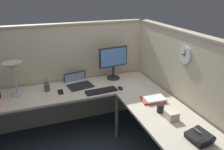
{
  "coord_description": "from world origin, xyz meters",
  "views": [
    {
      "loc": [
        -0.81,
        -2.28,
        2.04
      ],
      "look_at": [
        0.14,
        0.29,
        0.94
      ],
      "focal_mm": 34.79,
      "sensor_mm": 36.0,
      "label": 1
    }
  ],
  "objects_px": {
    "cell_phone": "(61,92)",
    "book_stack": "(153,99)",
    "keyboard": "(101,91)",
    "coffee_mug": "(160,108)",
    "monitor": "(113,60)",
    "wall_clock": "(185,55)",
    "computer_mouse": "(120,88)",
    "pen_cup": "(47,87)",
    "laptop": "(78,82)",
    "tissue_box": "(172,115)",
    "office_phone": "(200,137)",
    "desk_lamp_dome": "(13,69)"
  },
  "relations": [
    {
      "from": "cell_phone",
      "to": "coffee_mug",
      "type": "relative_size",
      "value": 1.5
    },
    {
      "from": "monitor",
      "to": "book_stack",
      "type": "xyz_separation_m",
      "value": [
        0.22,
        -0.85,
        -0.27
      ]
    },
    {
      "from": "monitor",
      "to": "book_stack",
      "type": "relative_size",
      "value": 1.58
    },
    {
      "from": "laptop",
      "to": "pen_cup",
      "type": "height_order",
      "value": "pen_cup"
    },
    {
      "from": "desk_lamp_dome",
      "to": "monitor",
      "type": "bearing_deg",
      "value": 3.03
    },
    {
      "from": "desk_lamp_dome",
      "to": "cell_phone",
      "type": "relative_size",
      "value": 3.09
    },
    {
      "from": "laptop",
      "to": "cell_phone",
      "type": "relative_size",
      "value": 3.0
    },
    {
      "from": "keyboard",
      "to": "cell_phone",
      "type": "bearing_deg",
      "value": 159.14
    },
    {
      "from": "wall_clock",
      "to": "cell_phone",
      "type": "bearing_deg",
      "value": 151.52
    },
    {
      "from": "pen_cup",
      "to": "book_stack",
      "type": "relative_size",
      "value": 0.57
    },
    {
      "from": "computer_mouse",
      "to": "tissue_box",
      "type": "xyz_separation_m",
      "value": [
        0.24,
        -0.88,
        0.03
      ]
    },
    {
      "from": "cell_phone",
      "to": "wall_clock",
      "type": "xyz_separation_m",
      "value": [
        1.37,
        -0.74,
        0.58
      ]
    },
    {
      "from": "computer_mouse",
      "to": "wall_clock",
      "type": "distance_m",
      "value": 0.98
    },
    {
      "from": "office_phone",
      "to": "coffee_mug",
      "type": "xyz_separation_m",
      "value": [
        -0.07,
        0.56,
        0.01
      ]
    },
    {
      "from": "pen_cup",
      "to": "laptop",
      "type": "bearing_deg",
      "value": 9.78
    },
    {
      "from": "laptop",
      "to": "keyboard",
      "type": "bearing_deg",
      "value": -55.38
    },
    {
      "from": "desk_lamp_dome",
      "to": "coffee_mug",
      "type": "distance_m",
      "value": 1.88
    },
    {
      "from": "computer_mouse",
      "to": "book_stack",
      "type": "distance_m",
      "value": 0.52
    },
    {
      "from": "book_stack",
      "to": "wall_clock",
      "type": "xyz_separation_m",
      "value": [
        0.31,
        -0.11,
        0.57
      ]
    },
    {
      "from": "book_stack",
      "to": "wall_clock",
      "type": "distance_m",
      "value": 0.65
    },
    {
      "from": "book_stack",
      "to": "coffee_mug",
      "type": "xyz_separation_m",
      "value": [
        -0.07,
        -0.26,
        0.03
      ]
    },
    {
      "from": "monitor",
      "to": "coffee_mug",
      "type": "bearing_deg",
      "value": -82.09
    },
    {
      "from": "cell_phone",
      "to": "book_stack",
      "type": "xyz_separation_m",
      "value": [
        1.06,
        -0.64,
        0.02
      ]
    },
    {
      "from": "pen_cup",
      "to": "tissue_box",
      "type": "bearing_deg",
      "value": -44.51
    },
    {
      "from": "computer_mouse",
      "to": "desk_lamp_dome",
      "type": "bearing_deg",
      "value": 166.49
    },
    {
      "from": "keyboard",
      "to": "coffee_mug",
      "type": "xyz_separation_m",
      "value": [
        0.47,
        -0.73,
        0.04
      ]
    },
    {
      "from": "computer_mouse",
      "to": "book_stack",
      "type": "relative_size",
      "value": 0.33
    },
    {
      "from": "keyboard",
      "to": "coffee_mug",
      "type": "bearing_deg",
      "value": -60.18
    },
    {
      "from": "desk_lamp_dome",
      "to": "wall_clock",
      "type": "xyz_separation_m",
      "value": [
        1.91,
        -0.88,
        0.22
      ]
    },
    {
      "from": "computer_mouse",
      "to": "pen_cup",
      "type": "bearing_deg",
      "value": 162.78
    },
    {
      "from": "desk_lamp_dome",
      "to": "pen_cup",
      "type": "bearing_deg",
      "value": -3.63
    },
    {
      "from": "book_stack",
      "to": "coffee_mug",
      "type": "height_order",
      "value": "coffee_mug"
    },
    {
      "from": "monitor",
      "to": "pen_cup",
      "type": "distance_m",
      "value": 1.04
    },
    {
      "from": "keyboard",
      "to": "wall_clock",
      "type": "bearing_deg",
      "value": -37.18
    },
    {
      "from": "office_phone",
      "to": "keyboard",
      "type": "bearing_deg",
      "value": 112.72
    },
    {
      "from": "laptop",
      "to": "wall_clock",
      "type": "distance_m",
      "value": 1.54
    },
    {
      "from": "laptop",
      "to": "desk_lamp_dome",
      "type": "distance_m",
      "value": 0.89
    },
    {
      "from": "coffee_mug",
      "to": "monitor",
      "type": "bearing_deg",
      "value": 97.91
    },
    {
      "from": "pen_cup",
      "to": "wall_clock",
      "type": "distance_m",
      "value": 1.84
    },
    {
      "from": "keyboard",
      "to": "book_stack",
      "type": "bearing_deg",
      "value": -44.06
    },
    {
      "from": "book_stack",
      "to": "monitor",
      "type": "bearing_deg",
      "value": 104.58
    },
    {
      "from": "office_phone",
      "to": "book_stack",
      "type": "bearing_deg",
      "value": 90.21
    },
    {
      "from": "laptop",
      "to": "coffee_mug",
      "type": "height_order",
      "value": "laptop"
    },
    {
      "from": "monitor",
      "to": "laptop",
      "type": "distance_m",
      "value": 0.62
    },
    {
      "from": "book_stack",
      "to": "wall_clock",
      "type": "height_order",
      "value": "wall_clock"
    },
    {
      "from": "cell_phone",
      "to": "book_stack",
      "type": "relative_size",
      "value": 0.45
    },
    {
      "from": "keyboard",
      "to": "book_stack",
      "type": "height_order",
      "value": "book_stack"
    },
    {
      "from": "keyboard",
      "to": "computer_mouse",
      "type": "xyz_separation_m",
      "value": [
        0.27,
        -0.02,
        0.01
      ]
    },
    {
      "from": "computer_mouse",
      "to": "tissue_box",
      "type": "height_order",
      "value": "tissue_box"
    },
    {
      "from": "cell_phone",
      "to": "monitor",
      "type": "bearing_deg",
      "value": 15.23
    }
  ]
}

